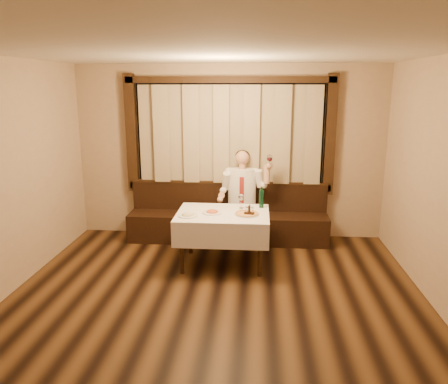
# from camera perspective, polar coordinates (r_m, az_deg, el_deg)

# --- Properties ---
(room) EXTENTS (5.01, 6.01, 2.81)m
(room) POSITION_cam_1_polar(r_m,az_deg,el_deg) (5.15, -0.83, 2.95)
(room) COLOR black
(room) RESTS_ON ground
(banquette) EXTENTS (3.20, 0.61, 0.94)m
(banquette) POSITION_cam_1_polar(r_m,az_deg,el_deg) (7.13, 0.53, -3.82)
(banquette) COLOR black
(banquette) RESTS_ON ground
(dining_table) EXTENTS (1.27, 0.97, 0.76)m
(dining_table) POSITION_cam_1_polar(r_m,az_deg,el_deg) (6.06, -0.15, -3.66)
(dining_table) COLOR black
(dining_table) RESTS_ON ground
(pizza) EXTENTS (0.34, 0.34, 0.04)m
(pizza) POSITION_cam_1_polar(r_m,az_deg,el_deg) (5.93, 3.01, -2.84)
(pizza) COLOR white
(pizza) RESTS_ON dining_table
(pasta_red) EXTENTS (0.27, 0.27, 0.09)m
(pasta_red) POSITION_cam_1_polar(r_m,az_deg,el_deg) (5.99, -1.56, -2.45)
(pasta_red) COLOR white
(pasta_red) RESTS_ON dining_table
(pasta_cream) EXTENTS (0.27, 0.27, 0.09)m
(pasta_cream) POSITION_cam_1_polar(r_m,az_deg,el_deg) (5.87, -4.73, -2.82)
(pasta_cream) COLOR white
(pasta_cream) RESTS_ON dining_table
(green_bottle) EXTENTS (0.07, 0.07, 0.31)m
(green_bottle) POSITION_cam_1_polar(r_m,az_deg,el_deg) (6.27, 4.91, -0.85)
(green_bottle) COLOR #0F4628
(green_bottle) RESTS_ON dining_table
(table_wine_glass) EXTENTS (0.08, 0.08, 0.21)m
(table_wine_glass) POSITION_cam_1_polar(r_m,az_deg,el_deg) (6.19, 2.24, -0.77)
(table_wine_glass) COLOR white
(table_wine_glass) RESTS_ON dining_table
(cruet_caddy) EXTENTS (0.14, 0.09, 0.14)m
(cruet_caddy) POSITION_cam_1_polar(r_m,az_deg,el_deg) (5.89, 3.31, -2.61)
(cruet_caddy) COLOR black
(cruet_caddy) RESTS_ON dining_table
(seated_man) EXTENTS (0.83, 0.62, 1.48)m
(seated_man) POSITION_cam_1_polar(r_m,az_deg,el_deg) (6.89, 2.40, 0.21)
(seated_man) COLOR black
(seated_man) RESTS_ON ground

